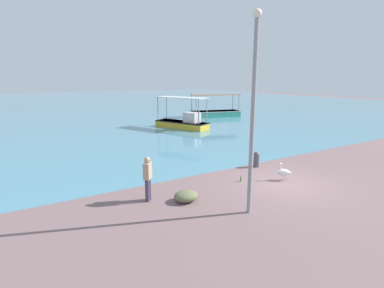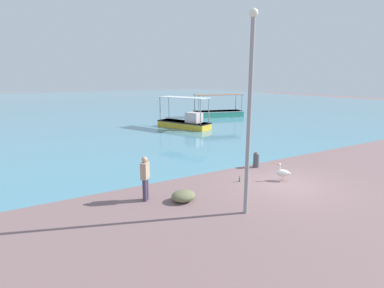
% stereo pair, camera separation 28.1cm
% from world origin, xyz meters
% --- Properties ---
extents(ground, '(120.00, 120.00, 0.00)m').
position_xyz_m(ground, '(0.00, 0.00, 0.00)').
color(ground, '#795E5F').
extents(harbor_water, '(110.00, 90.00, 0.00)m').
position_xyz_m(harbor_water, '(0.00, 48.00, 0.00)').
color(harbor_water, teal).
rests_on(harbor_water, ground).
extents(fishing_boat_far_right, '(3.43, 5.31, 2.78)m').
position_xyz_m(fishing_boat_far_right, '(3.48, 14.91, 0.61)').
color(fishing_boat_far_right, gold).
rests_on(fishing_boat_far_right, harbor_water).
extents(fishing_boat_outer, '(6.09, 3.44, 2.58)m').
position_xyz_m(fishing_boat_outer, '(10.80, 20.17, 0.51)').
color(fishing_boat_outer, teal).
rests_on(fishing_boat_outer, harbor_water).
extents(pelican, '(0.60, 0.69, 0.80)m').
position_xyz_m(pelican, '(0.26, 0.38, 0.38)').
color(pelican, '#E0997A').
rests_on(pelican, ground).
extents(lamp_post, '(0.28, 0.28, 6.50)m').
position_xyz_m(lamp_post, '(-3.30, -1.29, 3.61)').
color(lamp_post, gray).
rests_on(lamp_post, ground).
extents(mooring_bollard, '(0.31, 0.31, 0.80)m').
position_xyz_m(mooring_bollard, '(0.66, 2.54, 0.43)').
color(mooring_bollard, '#47474C').
rests_on(mooring_bollard, ground).
extents(fisherman_standing, '(0.43, 0.44, 1.69)m').
position_xyz_m(fisherman_standing, '(-5.81, 1.44, 0.91)').
color(fisherman_standing, '#42364E').
rests_on(fisherman_standing, ground).
extents(net_pile, '(0.92, 0.78, 0.41)m').
position_xyz_m(net_pile, '(-4.64, 0.64, 0.21)').
color(net_pile, '#686B48').
rests_on(net_pile, ground).
extents(glass_bottle, '(0.07, 0.07, 0.27)m').
position_xyz_m(glass_bottle, '(-1.47, 1.25, 0.11)').
color(glass_bottle, '#3F7F4C').
rests_on(glass_bottle, ground).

